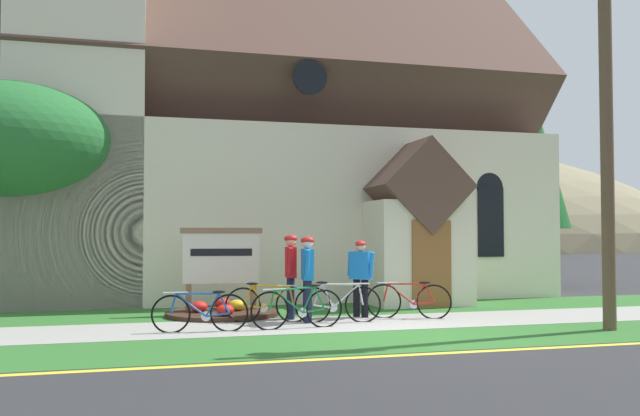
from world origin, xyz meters
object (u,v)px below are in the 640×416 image
(bicycle_silver, at_px, (201,312))
(bicycle_green, at_px, (268,304))
(cyclist_in_yellow_jersey, at_px, (361,273))
(bicycle_orange, at_px, (298,308))
(utility_pole, at_px, (601,70))
(bicycle_yellow, at_px, (409,300))
(cyclist_in_blue_jersey, at_px, (291,269))
(church_sign, at_px, (221,259))
(roadside_conifer, at_px, (524,144))
(bicycle_white, at_px, (338,303))
(yard_deciduous_tree, at_px, (9,142))
(cyclist_in_red_jersey, at_px, (307,272))

(bicycle_silver, relative_size, bicycle_green, 1.01)
(bicycle_silver, height_order, cyclist_in_yellow_jersey, cyclist_in_yellow_jersey)
(bicycle_orange, height_order, utility_pole, utility_pole)
(bicycle_yellow, bearing_deg, cyclist_in_yellow_jersey, 155.10)
(bicycle_green, xyz_separation_m, cyclist_in_blue_jersey, (0.54, 0.33, 0.67))
(bicycle_green, distance_m, cyclist_in_yellow_jersey, 2.14)
(church_sign, height_order, roadside_conifer, roadside_conifer)
(cyclist_in_blue_jersey, bearing_deg, bicycle_green, -148.66)
(bicycle_white, distance_m, bicycle_green, 1.40)
(cyclist_in_blue_jersey, distance_m, roadside_conifer, 12.50)
(utility_pole, bearing_deg, cyclist_in_yellow_jersey, 142.55)
(cyclist_in_blue_jersey, bearing_deg, yard_deciduous_tree, 151.63)
(utility_pole, bearing_deg, church_sign, 147.44)
(bicycle_yellow, bearing_deg, cyclist_in_red_jersey, -178.40)
(cyclist_in_blue_jersey, relative_size, roadside_conifer, 0.22)
(bicycle_silver, bearing_deg, bicycle_white, 12.37)
(bicycle_yellow, relative_size, roadside_conifer, 0.21)
(cyclist_in_yellow_jersey, relative_size, cyclist_in_blue_jersey, 0.93)
(bicycle_orange, bearing_deg, cyclist_in_blue_jersey, 83.48)
(bicycle_yellow, xyz_separation_m, cyclist_in_blue_jersey, (-2.44, 0.51, 0.67))
(cyclist_in_yellow_jersey, distance_m, cyclist_in_blue_jersey, 1.52)
(bicycle_orange, distance_m, cyclist_in_yellow_jersey, 2.17)
(bicycle_orange, distance_m, utility_pole, 7.25)
(bicycle_green, relative_size, utility_pole, 0.20)
(church_sign, xyz_separation_m, bicycle_silver, (-0.65, -2.56, -0.87))
(cyclist_in_yellow_jersey, relative_size, yard_deciduous_tree, 0.31)
(church_sign, bearing_deg, bicycle_white, -42.66)
(cyclist_in_yellow_jersey, bearing_deg, bicycle_yellow, -24.90)
(church_sign, relative_size, bicycle_white, 1.11)
(church_sign, bearing_deg, bicycle_green, -63.78)
(bicycle_white, bearing_deg, utility_pole, -26.80)
(bicycle_green, bearing_deg, bicycle_yellow, -3.52)
(bicycle_green, distance_m, cyclist_in_red_jersey, 1.03)
(church_sign, distance_m, bicycle_green, 1.94)
(bicycle_yellow, relative_size, cyclist_in_blue_jersey, 0.95)
(church_sign, xyz_separation_m, bicycle_white, (2.12, -1.95, -0.85))
(bicycle_yellow, xyz_separation_m, yard_deciduous_tree, (-8.50, 3.78, 3.57))
(bicycle_green, relative_size, cyclist_in_red_jersey, 1.00)
(church_sign, height_order, yard_deciduous_tree, yard_deciduous_tree)
(bicycle_white, bearing_deg, bicycle_yellow, 7.20)
(cyclist_in_red_jersey, bearing_deg, church_sign, 130.20)
(cyclist_in_red_jersey, bearing_deg, bicycle_green, 162.10)
(cyclist_in_red_jersey, relative_size, yard_deciduous_tree, 0.32)
(church_sign, bearing_deg, cyclist_in_red_jersey, -49.80)
(roadside_conifer, bearing_deg, bicycle_silver, -145.35)
(bicycle_silver, xyz_separation_m, cyclist_in_red_jersey, (2.18, 0.75, 0.66))
(bicycle_silver, height_order, bicycle_orange, bicycle_orange)
(cyclist_in_yellow_jersey, height_order, roadside_conifer, roadside_conifer)
(roadside_conifer, height_order, yard_deciduous_tree, roadside_conifer)
(cyclist_in_yellow_jersey, relative_size, utility_pole, 0.19)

